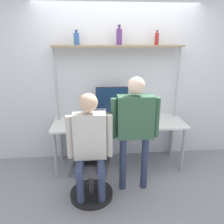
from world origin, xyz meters
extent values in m
plane|color=gray|center=(0.00, 0.00, 0.00)|extent=(12.00, 12.00, 0.00)
cube|color=silver|center=(0.00, 0.71, 1.35)|extent=(8.00, 0.06, 2.70)
cube|color=silver|center=(0.00, 0.35, 0.73)|extent=(2.05, 0.66, 0.03)
cylinder|color=#A5A5AA|center=(-0.97, 0.08, 0.36)|extent=(0.05, 0.05, 0.71)
cylinder|color=#A5A5AA|center=(0.97, 0.08, 0.36)|extent=(0.05, 0.05, 0.71)
cylinder|color=#A5A5AA|center=(-0.97, 0.62, 0.36)|extent=(0.05, 0.05, 0.71)
cylinder|color=#A5A5AA|center=(0.97, 0.62, 0.36)|extent=(0.05, 0.05, 0.71)
cube|color=#997A56|center=(0.00, 0.54, 1.88)|extent=(1.95, 0.27, 0.02)
cylinder|color=#B2B2B7|center=(-0.95, 0.54, 0.95)|extent=(0.04, 0.04, 1.89)
cylinder|color=#B2B2B7|center=(0.95, 0.54, 0.95)|extent=(0.04, 0.04, 1.89)
cylinder|color=#333338|center=(-0.10, 0.52, 0.75)|extent=(0.20, 0.20, 0.01)
cylinder|color=#333338|center=(-0.10, 0.52, 0.81)|extent=(0.06, 0.06, 0.11)
cube|color=#333338|center=(-0.10, 0.53, 1.06)|extent=(0.51, 0.01, 0.41)
cube|color=navy|center=(-0.10, 0.52, 1.06)|extent=(0.49, 0.02, 0.39)
cube|color=#BCBCC1|center=(-0.38, 0.24, 0.75)|extent=(0.35, 0.22, 0.01)
cube|color=black|center=(-0.38, 0.22, 0.76)|extent=(0.30, 0.12, 0.00)
cube|color=#BCBCC1|center=(-0.38, 0.33, 0.86)|extent=(0.35, 0.05, 0.22)
cube|color=navy|center=(-0.38, 0.32, 0.86)|extent=(0.31, 0.04, 0.19)
cube|color=silver|center=(-0.11, 0.28, 0.75)|extent=(0.07, 0.15, 0.01)
cube|color=black|center=(-0.11, 0.28, 0.75)|extent=(0.06, 0.13, 0.00)
cylinder|color=black|center=(-0.44, -0.41, 0.03)|extent=(0.56, 0.56, 0.06)
cylinder|color=#4C4C51|center=(-0.44, -0.41, 0.25)|extent=(0.06, 0.06, 0.37)
cube|color=#3F3F44|center=(-0.44, -0.41, 0.46)|extent=(0.53, 0.53, 0.05)
cube|color=#3F3F44|center=(-0.41, -0.20, 0.71)|extent=(0.42, 0.11, 0.45)
cylinder|color=#2D3856|center=(-0.57, -0.58, 0.24)|extent=(0.09, 0.09, 0.48)
cylinder|color=#2D3856|center=(-0.31, -0.58, 0.24)|extent=(0.09, 0.09, 0.48)
cylinder|color=#2D3856|center=(-0.57, -0.55, 0.53)|extent=(0.10, 0.38, 0.10)
cylinder|color=#2D3856|center=(-0.31, -0.55, 0.53)|extent=(0.10, 0.38, 0.10)
cube|color=beige|center=(-0.44, -0.38, 0.86)|extent=(0.40, 0.20, 0.57)
cylinder|color=beige|center=(-0.69, -0.38, 0.84)|extent=(0.08, 0.08, 0.55)
cylinder|color=beige|center=(-0.20, -0.38, 0.84)|extent=(0.08, 0.08, 0.55)
sphere|color=#D8AD8C|center=(-0.44, -0.38, 1.27)|extent=(0.22, 0.22, 0.22)
cylinder|color=#2D3856|center=(-0.02, -0.28, 0.39)|extent=(0.09, 0.09, 0.77)
cylinder|color=#2D3856|center=(0.28, -0.28, 0.39)|extent=(0.09, 0.09, 0.77)
cube|color=#33593F|center=(0.13, -0.28, 1.05)|extent=(0.45, 0.20, 0.55)
cylinder|color=#33593F|center=(-0.14, -0.28, 1.03)|extent=(0.08, 0.08, 0.52)
cylinder|color=#33593F|center=(0.40, -0.28, 1.03)|extent=(0.08, 0.08, 0.52)
sphere|color=beige|center=(0.13, -0.28, 1.45)|extent=(0.21, 0.21, 0.21)
cylinder|color=maroon|center=(0.58, 0.54, 1.98)|extent=(0.06, 0.06, 0.17)
cylinder|color=maroon|center=(0.58, 0.54, 2.08)|extent=(0.03, 0.03, 0.03)
cylinder|color=black|center=(0.58, 0.54, 2.10)|extent=(0.03, 0.03, 0.01)
cylinder|color=#335999|center=(-0.61, 0.54, 1.98)|extent=(0.08, 0.08, 0.17)
cylinder|color=#335999|center=(-0.61, 0.54, 2.08)|extent=(0.04, 0.04, 0.03)
cylinder|color=black|center=(-0.61, 0.54, 2.10)|extent=(0.04, 0.04, 0.01)
cylinder|color=#593372|center=(0.01, 0.54, 2.01)|extent=(0.08, 0.08, 0.23)
cylinder|color=#593372|center=(0.01, 0.54, 2.14)|extent=(0.04, 0.04, 0.04)
cylinder|color=black|center=(0.01, 0.54, 2.17)|extent=(0.04, 0.04, 0.01)
camera|label=1|loc=(-0.38, -2.83, 1.96)|focal=35.00mm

